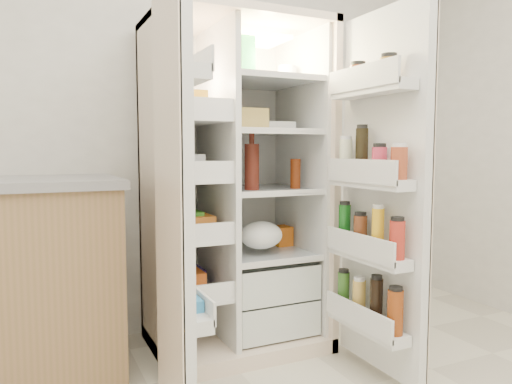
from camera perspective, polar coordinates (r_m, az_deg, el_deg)
name	(u,v)px	position (r m, az deg, el deg)	size (l,w,h in m)	color
wall_back	(192,109)	(3.02, -7.56, 9.62)	(4.00, 0.02, 2.70)	silver
refrigerator	(234,213)	(2.75, -2.56, -2.51)	(0.92, 0.70, 1.80)	beige
freezer_door	(175,202)	(2.00, -9.56, -1.15)	(0.15, 0.40, 1.72)	silver
fridge_door	(380,198)	(2.38, 14.41, -0.68)	(0.17, 0.58, 1.72)	silver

